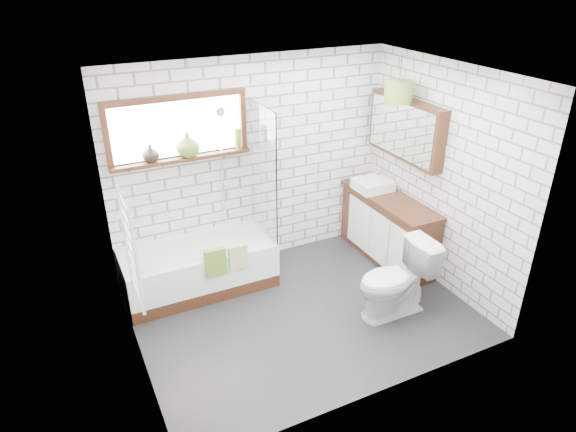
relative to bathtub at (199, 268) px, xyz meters
name	(u,v)px	position (x,y,z in m)	size (l,w,h in m)	color
floor	(303,312)	(0.85, -0.93, -0.28)	(3.40, 2.60, 0.01)	black
ceiling	(307,76)	(0.85, -0.93, 2.23)	(3.40, 2.60, 0.01)	white
wall_back	(253,164)	(0.85, 0.37, 0.98)	(3.40, 0.01, 2.50)	white
wall_front	(384,274)	(0.85, -2.24, 0.98)	(3.40, 0.01, 2.50)	white
wall_left	(125,246)	(-0.85, -0.93, 0.98)	(0.01, 2.60, 2.50)	white
wall_right	(442,178)	(2.56, -0.93, 0.98)	(0.01, 2.60, 2.50)	white
window	(178,129)	(0.00, 0.33, 1.53)	(1.52, 0.16, 0.68)	black
towel_radiator	(131,250)	(-0.81, -0.93, 0.93)	(0.06, 0.52, 1.00)	white
mirror_cabinet	(406,129)	(2.47, -0.33, 1.38)	(0.16, 1.20, 0.70)	black
shower_riser	(222,163)	(0.45, 0.33, 1.08)	(0.02, 0.02, 1.30)	silver
bathtub	(199,268)	(0.00, 0.00, 0.00)	(1.67, 0.74, 0.54)	white
shower_screen	(263,172)	(0.82, 0.00, 1.02)	(0.02, 0.72, 1.50)	white
towel_green	(216,262)	(0.09, -0.37, 0.25)	(0.23, 0.06, 0.31)	#578227
towel_beige	(238,257)	(0.34, -0.37, 0.25)	(0.21, 0.05, 0.27)	#C2B187
vanity	(388,228)	(2.32, -0.38, 0.15)	(0.47, 1.46, 0.84)	black
basin	(373,185)	(2.26, -0.08, 0.63)	(0.43, 0.37, 0.12)	white
tap	(384,178)	(2.42, -0.08, 0.69)	(0.03, 0.03, 0.14)	silver
toilet	(395,280)	(1.71, -1.36, 0.14)	(0.81, 0.46, 0.83)	white
vase_olive	(188,146)	(0.08, 0.30, 1.34)	(0.26, 0.26, 0.27)	olive
vase_dark	(151,155)	(-0.32, 0.30, 1.30)	(0.18, 0.18, 0.19)	black
bottle	(238,140)	(0.65, 0.30, 1.32)	(0.07, 0.07, 0.23)	olive
pendant	(399,92)	(2.30, -0.36, 1.83)	(0.31, 0.31, 0.23)	#578227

